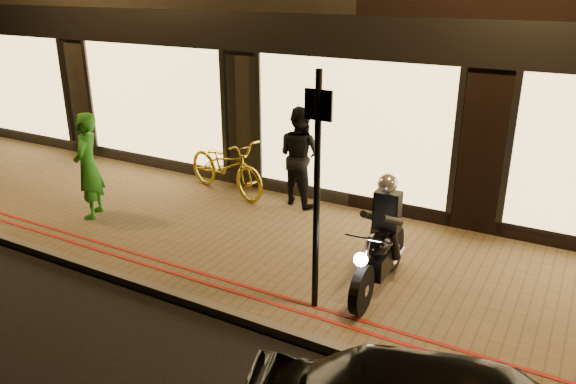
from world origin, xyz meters
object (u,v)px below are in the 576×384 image
(motorcycle, at_px, (381,246))
(bicycle_gold, at_px, (226,166))
(person_green, at_px, (88,166))
(sign_post, at_px, (317,183))

(motorcycle, bearing_deg, bicycle_gold, 151.06)
(bicycle_gold, height_order, person_green, person_green)
(sign_post, bearing_deg, motorcycle, 57.04)
(motorcycle, distance_m, person_green, 5.30)
(motorcycle, xyz_separation_m, sign_post, (-0.55, -0.84, 1.06))
(bicycle_gold, bearing_deg, sign_post, -114.10)
(person_green, bearing_deg, motorcycle, 62.22)
(motorcycle, height_order, person_green, person_green)
(bicycle_gold, xyz_separation_m, person_green, (-1.39, -2.10, 0.37))
(sign_post, bearing_deg, bicycle_gold, 139.89)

